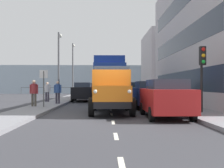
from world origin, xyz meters
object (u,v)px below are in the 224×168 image
lamp_post_far (73,65)px  car_navy_kerbside_1 (148,94)px  street_sign (44,82)px  car_black_oppositeside_0 (83,92)px  lamp_post_promenade (59,60)px  car_maroon_oppositeside_1 (87,90)px  pedestrian_couple_a (58,91)px  car_red_kerbside_near (165,98)px  car_teal_kerbside_2 (138,92)px  truck_vintage_orange (111,91)px  traffic_light_near (202,65)px  pedestrian_strolling (47,90)px  lorry_cargo_blue (109,78)px  pedestrian_near_railing (34,91)px

lamp_post_far → car_navy_kerbside_1: bearing=112.2°
car_navy_kerbside_1 → street_sign: (6.47, 0.81, 0.79)m
car_black_oppositeside_0 → lamp_post_promenade: bearing=19.2°
car_maroon_oppositeside_1 → pedestrian_couple_a: (1.36, 11.24, 0.19)m
car_red_kerbside_near → car_teal_kerbside_2: same height
lamp_post_promenade → street_sign: (-0.40, 7.71, -2.09)m
lamp_post_promenade → car_black_oppositeside_0: bearing=-160.8°
truck_vintage_orange → traffic_light_near: 4.70m
pedestrian_strolling → traffic_light_near: 13.04m
lorry_cargo_blue → lamp_post_promenade: bearing=-10.2°
truck_vintage_orange → car_black_oppositeside_0: 11.22m
car_red_kerbside_near → car_navy_kerbside_1: (0.00, -5.23, 0.00)m
car_teal_kerbside_2 → car_maroon_oppositeside_1: same height
truck_vintage_orange → street_sign: size_ratio=2.51×
car_black_oppositeside_0 → pedestrian_strolling: 4.00m
car_black_oppositeside_0 → lamp_post_far: (2.01, -9.03, 3.16)m
car_navy_kerbside_1 → car_black_oppositeside_0: same height
pedestrian_couple_a → car_red_kerbside_near: bearing=129.7°
street_sign → car_red_kerbside_near: bearing=145.6°
car_teal_kerbside_2 → car_black_oppositeside_0: same height
car_black_oppositeside_0 → car_teal_kerbside_2: bearing=155.8°
car_navy_kerbside_1 → lamp_post_promenade: (6.87, -6.89, 2.87)m
lorry_cargo_blue → pedestrian_near_railing: bearing=52.7°
pedestrian_near_railing → traffic_light_near: traffic_light_near is taller
car_black_oppositeside_0 → car_navy_kerbside_1: bearing=122.2°
lamp_post_far → street_sign: 17.62m
car_navy_kerbside_1 → lamp_post_promenade: lamp_post_promenade is taller
traffic_light_near → street_sign: 9.20m
car_teal_kerbside_2 → car_navy_kerbside_1: bearing=90.0°
truck_vintage_orange → pedestrian_strolling: size_ratio=3.57×
pedestrian_strolling → lamp_post_promenade: 3.59m
truck_vintage_orange → car_navy_kerbside_1: (-2.40, -3.35, -0.28)m
lamp_post_far → car_teal_kerbside_2: bearing=121.3°
truck_vintage_orange → car_teal_kerbside_2: size_ratio=1.24×
pedestrian_strolling → car_maroon_oppositeside_1: bearing=-106.6°
truck_vintage_orange → lamp_post_promenade: size_ratio=0.94×
car_red_kerbside_near → lamp_post_promenade: (6.87, -12.13, 2.87)m
lorry_cargo_blue → car_navy_kerbside_1: size_ratio=1.79×
car_red_kerbside_near → pedestrian_near_railing: (7.21, -5.00, 0.22)m
pedestrian_couple_a → pedestrian_strolling: 2.73m
car_navy_kerbside_1 → car_maroon_oppositeside_1: same height
street_sign → pedestrian_couple_a: bearing=-96.1°
pedestrian_near_railing → car_red_kerbside_near: bearing=145.3°
car_navy_kerbside_1 → car_maroon_oppositeside_1: bearing=-70.3°
car_red_kerbside_near → car_teal_kerbside_2: bearing=-90.0°
car_navy_kerbside_1 → car_maroon_oppositeside_1: 14.24m
truck_vintage_orange → car_red_kerbside_near: size_ratio=1.36×
car_black_oppositeside_0 → street_sign: 8.63m
lamp_post_far → car_black_oppositeside_0: bearing=102.6°
car_black_oppositeside_0 → car_maroon_oppositeside_1: 5.80m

